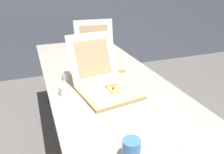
{
  "coord_description": "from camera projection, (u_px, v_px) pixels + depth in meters",
  "views": [
    {
      "loc": [
        -0.5,
        -0.93,
        1.43
      ],
      "look_at": [
        0.02,
        0.45,
        0.79
      ],
      "focal_mm": 36.32,
      "sensor_mm": 36.0,
      "label": 1
    }
  ],
  "objects": [
    {
      "name": "napkin_pile",
      "position": [
        158.0,
        146.0,
        1.03
      ],
      "size": [
        0.17,
        0.18,
        0.01
      ],
      "color": "white",
      "rests_on": "table"
    },
    {
      "name": "pizza_box_front",
      "position": [
        105.0,
        84.0,
        1.52
      ],
      "size": [
        0.42,
        0.53,
        0.35
      ],
      "rotation": [
        0.0,
        0.0,
        0.15
      ],
      "color": "tan",
      "rests_on": "table"
    },
    {
      "name": "cup_white_mid",
      "position": [
        67.0,
        76.0,
        1.7
      ],
      "size": [
        0.06,
        0.06,
        0.06
      ],
      "primitive_type": "cylinder",
      "color": "white",
      "rests_on": "table"
    },
    {
      "name": "table",
      "position": [
        102.0,
        82.0,
        1.79
      ],
      "size": [
        0.86,
        2.25,
        0.73
      ],
      "color": "#BCB29E",
      "rests_on": "ground"
    },
    {
      "name": "pizza_box_middle",
      "position": [
        98.0,
        60.0,
        1.97
      ],
      "size": [
        0.38,
        0.43,
        0.37
      ],
      "rotation": [
        0.0,
        0.0,
        -0.07
      ],
      "color": "tan",
      "rests_on": "table"
    },
    {
      "name": "cup_white_near_center",
      "position": [
        64.0,
        91.0,
        1.48
      ],
      "size": [
        0.06,
        0.06,
        0.06
      ],
      "primitive_type": "cylinder",
      "color": "white",
      "rests_on": "table"
    },
    {
      "name": "cup_printed_front",
      "position": [
        131.0,
        149.0,
        0.94
      ],
      "size": [
        0.08,
        0.08,
        0.09
      ],
      "primitive_type": "cylinder",
      "color": "#477FCC",
      "rests_on": "table"
    }
  ]
}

